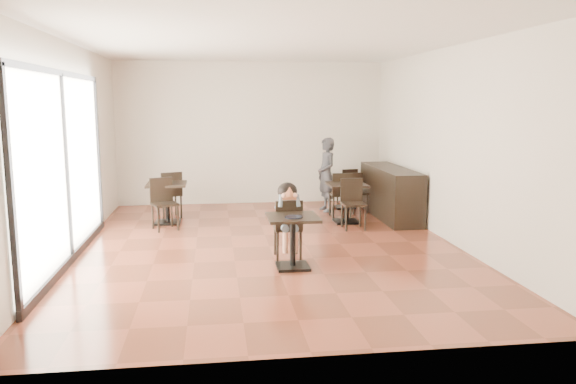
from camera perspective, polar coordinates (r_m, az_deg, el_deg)
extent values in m
cube|color=brown|center=(9.10, -1.92, -5.54)|extent=(6.00, 8.00, 0.01)
cube|color=white|center=(8.85, -2.03, 14.94)|extent=(6.00, 8.00, 0.01)
cube|color=silver|center=(12.81, -3.75, 5.98)|extent=(6.00, 0.01, 3.20)
cube|color=silver|center=(4.89, 2.65, 0.81)|extent=(6.00, 0.01, 3.20)
cube|color=silver|center=(9.04, -21.30, 4.05)|extent=(0.01, 8.00, 3.20)
cube|color=silver|center=(9.60, 16.20, 4.57)|extent=(0.01, 8.00, 3.20)
cube|color=white|center=(8.57, -21.80, 2.42)|extent=(0.04, 4.50, 2.60)
cylinder|color=black|center=(7.68, 0.59, -2.55)|extent=(0.25, 0.25, 0.02)
imported|color=#39393E|center=(11.89, 3.92, 1.77)|extent=(0.47, 0.63, 1.56)
cube|color=black|center=(11.46, 10.35, -0.06)|extent=(0.60, 2.40, 1.00)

